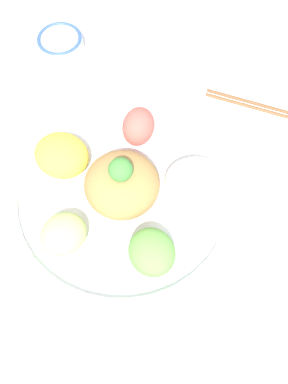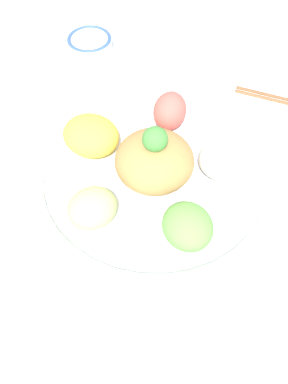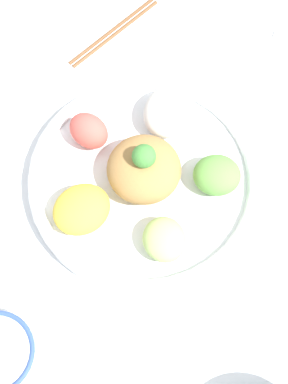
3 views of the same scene
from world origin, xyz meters
The scene contains 3 objects.
ground_plane centered at (0.00, 0.00, 0.00)m, with size 2.40×2.40×0.00m, color white.
salad_platter centered at (0.01, -0.02, 0.03)m, with size 0.37×0.37×0.12m.
sauce_bowl_dark centered at (0.04, 0.32, 0.02)m, with size 0.09×0.09×0.03m.
Camera 2 is at (-0.19, -0.38, 0.55)m, focal length 42.00 mm.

